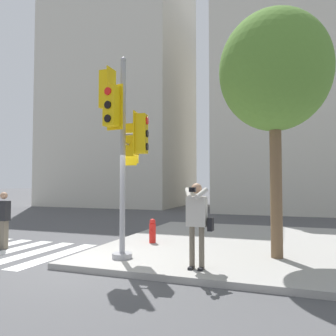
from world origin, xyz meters
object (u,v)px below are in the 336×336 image
pedestrian_distant (3,219)px  street_tree (274,72)px  person_photographer (197,217)px  traffic_signal_pole (123,133)px  fire_hydrant (152,231)px

pedestrian_distant → street_tree: 8.21m
person_photographer → street_tree: size_ratio=0.30×
person_photographer → pedestrian_distant: person_photographer is taller
traffic_signal_pole → person_photographer: traffic_signal_pole is taller
person_photographer → pedestrian_distant: bearing=173.0°
fire_hydrant → traffic_signal_pole: bearing=-87.8°
person_photographer → fire_hydrant: 3.12m
person_photographer → pedestrian_distant: size_ratio=1.08×
person_photographer → fire_hydrant: person_photographer is taller
person_photographer → street_tree: 3.95m
street_tree → person_photographer: bearing=-133.3°
person_photographer → street_tree: street_tree is taller
pedestrian_distant → person_photographer: bearing=-7.0°
traffic_signal_pole → street_tree: 3.86m
street_tree → fire_hydrant: (-3.43, 0.77, -4.00)m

